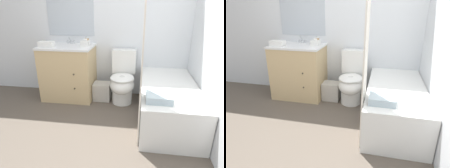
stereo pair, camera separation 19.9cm
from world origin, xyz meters
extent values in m
plane|color=brown|center=(0.00, 0.00, 0.00)|extent=(14.00, 14.00, 0.00)
cube|color=silver|center=(0.00, 1.70, 1.25)|extent=(8.00, 0.05, 2.50)
cube|color=#B2BCC6|center=(-0.76, 1.67, 1.47)|extent=(0.78, 0.01, 0.93)
cube|color=silver|center=(1.20, 0.84, 1.25)|extent=(0.05, 2.67, 2.50)
cube|color=tan|center=(-0.76, 1.39, 0.43)|extent=(0.82, 0.57, 0.86)
cube|color=white|center=(-0.76, 1.39, 0.87)|extent=(0.84, 0.59, 0.03)
cylinder|color=white|center=(-0.76, 1.39, 0.83)|extent=(0.34, 0.34, 0.10)
sphere|color=#382D23|center=(-0.57, 1.10, 0.51)|extent=(0.02, 0.02, 0.02)
sphere|color=#382D23|center=(-0.57, 1.10, 0.28)|extent=(0.02, 0.02, 0.02)
cylinder|color=silver|center=(-0.76, 1.60, 0.91)|extent=(0.04, 0.04, 0.04)
cylinder|color=silver|center=(-0.76, 1.56, 0.97)|extent=(0.02, 0.11, 0.09)
cylinder|color=silver|center=(-0.81, 1.60, 0.91)|extent=(0.03, 0.03, 0.04)
cylinder|color=silver|center=(-0.70, 1.60, 0.91)|extent=(0.03, 0.03, 0.04)
cylinder|color=white|center=(0.14, 1.30, 0.12)|extent=(0.32, 0.32, 0.24)
ellipsoid|color=white|center=(0.14, 1.25, 0.33)|extent=(0.37, 0.46, 0.28)
torus|color=white|center=(0.14, 1.25, 0.43)|extent=(0.37, 0.37, 0.04)
cube|color=white|center=(0.14, 1.56, 0.62)|extent=(0.38, 0.18, 0.39)
ellipsoid|color=white|center=(0.14, 1.25, 0.45)|extent=(0.36, 0.43, 0.02)
cube|color=white|center=(0.80, 0.91, 0.25)|extent=(0.73, 1.53, 0.50)
cube|color=#A8ADAE|center=(0.80, 0.91, 0.50)|extent=(0.61, 1.41, 0.01)
cube|color=silver|center=(0.43, 0.42, 1.03)|extent=(0.02, 0.36, 2.04)
cube|color=#B7B2A8|center=(-0.20, 1.37, 0.14)|extent=(0.28, 0.24, 0.29)
cube|color=white|center=(-0.46, 1.43, 0.93)|extent=(0.13, 0.15, 0.08)
ellipsoid|color=white|center=(-0.46, 1.43, 0.98)|extent=(0.06, 0.04, 0.03)
cylinder|color=tan|center=(-0.45, 1.47, 0.94)|extent=(0.07, 0.07, 0.11)
cylinder|color=silver|center=(-0.45, 1.47, 1.01)|extent=(0.04, 0.04, 0.03)
cube|color=white|center=(-1.03, 1.25, 0.93)|extent=(0.22, 0.13, 0.08)
cube|color=silver|center=(0.63, 0.40, 0.54)|extent=(0.28, 0.23, 0.08)
camera|label=1|loc=(0.41, -1.62, 1.49)|focal=32.00mm
camera|label=2|loc=(0.60, -1.59, 1.49)|focal=32.00mm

